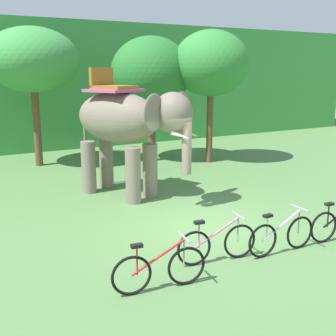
{
  "coord_description": "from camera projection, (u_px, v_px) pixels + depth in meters",
  "views": [
    {
      "loc": [
        -5.46,
        -8.12,
        3.7
      ],
      "look_at": [
        -0.52,
        1.0,
        1.3
      ],
      "focal_mm": 45.24,
      "sensor_mm": 36.0,
      "label": 1
    }
  ],
  "objects": [
    {
      "name": "tree_center_left",
      "position": [
        211.0,
        64.0,
        16.6
      ],
      "size": [
        2.99,
        2.99,
        5.25
      ],
      "color": "brown",
      "rests_on": "ground"
    },
    {
      "name": "elephant",
      "position": [
        126.0,
        123.0,
        12.25
      ],
      "size": [
        3.02,
        4.15,
        3.78
      ],
      "color": "gray",
      "rests_on": "ground"
    },
    {
      "name": "bike_pink",
      "position": [
        217.0,
        243.0,
        8.3
      ],
      "size": [
        1.7,
        0.52,
        0.92
      ],
      "color": "black",
      "rests_on": "ground"
    },
    {
      "name": "foliage_hedge",
      "position": [
        53.0,
        84.0,
        22.15
      ],
      "size": [
        36.0,
        6.0,
        5.97
      ],
      "primitive_type": "cube",
      "color": "#3D8E42",
      "rests_on": "ground"
    },
    {
      "name": "ground_plane",
      "position": [
        206.0,
        226.0,
        10.32
      ],
      "size": [
        80.0,
        80.0,
        0.0
      ],
      "primitive_type": "plane",
      "color": "#567F47"
    },
    {
      "name": "tree_far_left",
      "position": [
        32.0,
        60.0,
        15.94
      ],
      "size": [
        3.56,
        3.56,
        5.31
      ],
      "color": "brown",
      "rests_on": "ground"
    },
    {
      "name": "tree_right",
      "position": [
        151.0,
        73.0,
        17.0
      ],
      "size": [
        3.22,
        3.22,
        5.04
      ],
      "color": "brown",
      "rests_on": "ground"
    },
    {
      "name": "bike_red",
      "position": [
        159.0,
        269.0,
        7.23
      ],
      "size": [
        1.7,
        0.52,
        0.92
      ],
      "color": "black",
      "rests_on": "ground"
    },
    {
      "name": "bike_white",
      "position": [
        282.0,
        235.0,
        8.71
      ],
      "size": [
        1.71,
        0.52,
        0.92
      ],
      "color": "black",
      "rests_on": "ground"
    }
  ]
}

